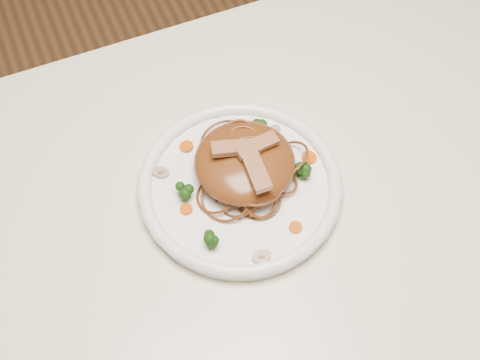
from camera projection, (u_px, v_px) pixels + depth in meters
name	position (u px, v px, depth m)	size (l,w,h in m)	color
table	(254.00, 251.00, 1.01)	(1.20, 0.80, 0.75)	beige
plate	(240.00, 188.00, 0.94)	(0.29, 0.29, 0.02)	white
noodle_mound	(245.00, 162.00, 0.92)	(0.14, 0.14, 0.05)	brown
chicken_a	(257.00, 145.00, 0.90)	(0.06, 0.02, 0.01)	#AB7851
chicken_b	(236.00, 148.00, 0.90)	(0.07, 0.02, 0.01)	#AB7851
chicken_c	(255.00, 168.00, 0.88)	(0.07, 0.02, 0.01)	#AB7851
broccoli_0	(258.00, 127.00, 0.97)	(0.03, 0.03, 0.03)	#17400D
broccoli_1	(185.00, 190.00, 0.91)	(0.03, 0.03, 0.03)	#17400D
broccoli_2	(211.00, 239.00, 0.87)	(0.03, 0.03, 0.03)	#17400D
broccoli_3	(302.00, 172.00, 0.93)	(0.02, 0.02, 0.03)	#17400D
carrot_0	(265.00, 132.00, 0.98)	(0.02, 0.02, 0.01)	#E95308
carrot_1	(186.00, 209.00, 0.91)	(0.02, 0.02, 0.01)	#E95308
carrot_2	(309.00, 158.00, 0.96)	(0.02, 0.02, 0.01)	#E95308
carrot_3	(186.00, 146.00, 0.97)	(0.02, 0.02, 0.01)	#E95308
carrot_4	(295.00, 227.00, 0.90)	(0.02, 0.02, 0.01)	#E95308
mushroom_0	(261.00, 257.00, 0.87)	(0.03, 0.03, 0.01)	#C2B492
mushroom_1	(275.00, 131.00, 0.98)	(0.02, 0.02, 0.01)	#C2B492
mushroom_2	(161.00, 173.00, 0.94)	(0.03, 0.03, 0.01)	#C2B492
mushroom_3	(251.00, 135.00, 0.98)	(0.02, 0.02, 0.01)	#C2B492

